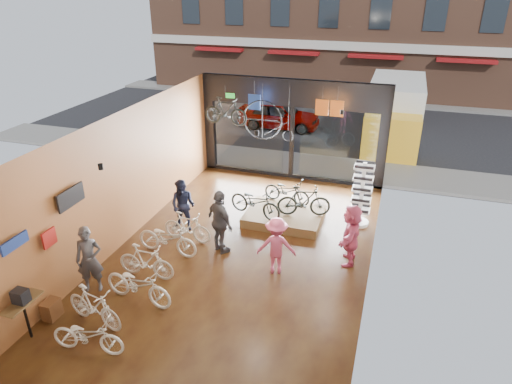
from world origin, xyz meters
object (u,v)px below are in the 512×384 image
at_px(street_car, 279,115).
at_px(customer_1, 183,205).
at_px(box_truck, 394,116).
at_px(floor_bike_2, 138,284).
at_px(display_bike_left, 255,202).
at_px(floor_bike_5, 187,227).
at_px(customer_2, 220,222).
at_px(display_bike_right, 287,191).
at_px(sunglasses_rack, 362,194).
at_px(floor_bike_0, 88,335).
at_px(customer_3, 276,246).
at_px(display_bike_mid, 304,201).
at_px(customer_0, 89,260).
at_px(floor_bike_3, 146,261).
at_px(customer_5, 351,234).
at_px(hung_bike, 226,111).
at_px(display_platform, 284,216).
at_px(floor_bike_1, 94,306).
at_px(floor_bike_4, 167,238).
at_px(penny_farthing, 270,122).

height_order(street_car, customer_1, customer_1).
xyz_separation_m(box_truck, customer_1, (-5.70, -9.99, -0.59)).
xyz_separation_m(floor_bike_2, display_bike_left, (1.49, 4.46, 0.29)).
distance_m(floor_bike_5, customer_2, 1.29).
distance_m(display_bike_right, sunglasses_rack, 2.44).
bearing_deg(floor_bike_0, customer_3, -43.42).
xyz_separation_m(display_bike_mid, customer_0, (-4.26, -4.87, 0.08)).
xyz_separation_m(floor_bike_5, display_bike_right, (2.32, 2.75, 0.27)).
bearing_deg(floor_bike_5, display_bike_right, -36.48).
relative_size(floor_bike_3, customer_1, 0.96).
height_order(customer_0, customer_2, customer_2).
bearing_deg(floor_bike_0, sunglasses_rack, -40.01).
bearing_deg(display_bike_right, customer_5, -124.52).
distance_m(floor_bike_2, customer_3, 3.55).
bearing_deg(customer_3, floor_bike_3, 8.77).
bearing_deg(customer_3, floor_bike_5, -26.84).
distance_m(display_bike_right, customer_3, 3.53).
bearing_deg(customer_2, customer_1, 7.33).
height_order(floor_bike_3, sunglasses_rack, sunglasses_rack).
height_order(floor_bike_0, display_bike_right, display_bike_right).
distance_m(customer_1, hung_bike, 3.83).
relative_size(display_platform, customer_5, 1.39).
xyz_separation_m(floor_bike_2, sunglasses_rack, (4.61, 5.44, 0.56)).
distance_m(box_truck, floor_bike_0, 16.17).
bearing_deg(customer_5, street_car, -157.09).
bearing_deg(floor_bike_2, customer_5, -47.41).
height_order(floor_bike_0, floor_bike_1, floor_bike_1).
xyz_separation_m(floor_bike_0, floor_bike_2, (0.15, 1.75, 0.07)).
xyz_separation_m(floor_bike_2, display_bike_right, (2.21, 5.65, 0.24)).
xyz_separation_m(floor_bike_4, sunglasses_rack, (4.95, 3.32, 0.56)).
relative_size(display_bike_left, customer_0, 1.04).
bearing_deg(display_bike_right, floor_bike_4, 155.45).
bearing_deg(floor_bike_3, sunglasses_rack, -47.95).
relative_size(display_bike_mid, sunglasses_rack, 0.79).
height_order(floor_bike_1, sunglasses_rack, sunglasses_rack).
xyz_separation_m(display_bike_mid, sunglasses_rack, (1.69, 0.50, 0.25)).
bearing_deg(customer_0, floor_bike_3, 15.65).
relative_size(floor_bike_5, hung_bike, 0.96).
relative_size(box_truck, floor_bike_0, 4.53).
xyz_separation_m(display_platform, sunglasses_rack, (2.30, 0.49, 0.89)).
distance_m(floor_bike_3, display_bike_mid, 5.17).
bearing_deg(hung_bike, floor_bike_2, -173.32).
bearing_deg(penny_farthing, sunglasses_rack, -27.78).
bearing_deg(box_truck, penny_farthing, -123.02).
bearing_deg(floor_bike_5, display_bike_mid, -52.47).
relative_size(floor_bike_3, display_platform, 0.65).
height_order(floor_bike_5, display_bike_left, display_bike_left).
height_order(display_platform, customer_3, customer_3).
height_order(box_truck, customer_3, box_truck).
bearing_deg(display_bike_mid, street_car, 4.37).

